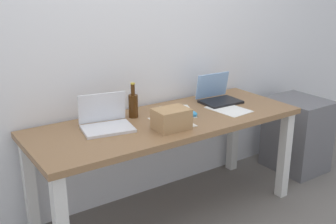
% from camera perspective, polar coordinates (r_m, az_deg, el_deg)
% --- Properties ---
extents(ground_plane, '(8.00, 8.00, 0.00)m').
position_cam_1_polar(ground_plane, '(3.06, 0.00, -13.86)').
color(ground_plane, slate).
extents(back_wall, '(5.20, 0.08, 2.60)m').
position_cam_1_polar(back_wall, '(2.95, -4.52, 11.89)').
color(back_wall, white).
rests_on(back_wall, ground).
extents(desk, '(1.87, 0.69, 0.72)m').
position_cam_1_polar(desk, '(2.77, 0.00, -2.83)').
color(desk, olive).
rests_on(desk, ground).
extents(laptop_left, '(0.35, 0.29, 0.21)m').
position_cam_1_polar(laptop_left, '(2.59, -8.65, -1.34)').
color(laptop_left, silver).
rests_on(laptop_left, desk).
extents(laptop_right, '(0.30, 0.24, 0.21)m').
position_cam_1_polar(laptop_right, '(3.13, 6.96, 2.22)').
color(laptop_right, black).
rests_on(laptop_right, desk).
extents(beer_bottle, '(0.06, 0.06, 0.24)m').
position_cam_1_polar(beer_bottle, '(2.76, -4.87, 1.03)').
color(beer_bottle, '#47280F').
rests_on(beer_bottle, desk).
extents(computer_mouse, '(0.07, 0.10, 0.03)m').
position_cam_1_polar(computer_mouse, '(2.81, 3.30, -0.18)').
color(computer_mouse, '#338CC6').
rests_on(computer_mouse, desk).
extents(cardboard_box, '(0.22, 0.17, 0.13)m').
position_cam_1_polar(cardboard_box, '(2.55, 0.47, -0.96)').
color(cardboard_box, tan).
rests_on(cardboard_box, desk).
extents(paper_sheet_near_back, '(0.31, 0.35, 0.00)m').
position_cam_1_polar(paper_sheet_near_back, '(2.88, 1.37, 0.04)').
color(paper_sheet_near_back, white).
rests_on(paper_sheet_near_back, desk).
extents(paper_sheet_center, '(0.23, 0.31, 0.00)m').
position_cam_1_polar(paper_sheet_center, '(2.68, 0.56, -1.40)').
color(paper_sheet_center, white).
rests_on(paper_sheet_center, desk).
extents(paper_sheet_front_right, '(0.24, 0.31, 0.00)m').
position_cam_1_polar(paper_sheet_front_right, '(2.97, 8.45, 0.37)').
color(paper_sheet_front_right, white).
rests_on(paper_sheet_front_right, desk).
extents(filing_cabinet, '(0.40, 0.48, 0.64)m').
position_cam_1_polar(filing_cabinet, '(3.75, 17.52, -2.98)').
color(filing_cabinet, slate).
rests_on(filing_cabinet, ground).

